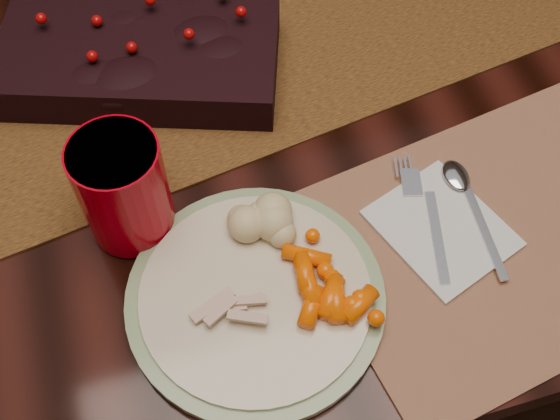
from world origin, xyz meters
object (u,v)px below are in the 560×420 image
object	(u,v)px
dinner_plate	(255,297)
red_cup	(123,189)
placemat_main	(506,235)
mashed_potatoes	(257,224)
napkin	(442,228)
baby_carrots	(331,276)
turkey_shreds	(230,310)
dining_table	(248,221)
centerpiece	(138,54)

from	to	relation	value
dinner_plate	red_cup	distance (m)	0.18
placemat_main	mashed_potatoes	size ratio (longest dim) A/B	5.33
napkin	red_cup	world-z (taller)	red_cup
baby_carrots	red_cup	size ratio (longest dim) A/B	0.89
turkey_shreds	placemat_main	bearing A→B (deg)	2.61
dining_table	mashed_potatoes	bearing A→B (deg)	-99.24
centerpiece	dining_table	bearing A→B (deg)	-11.63
dining_table	dinner_plate	distance (m)	0.51
dining_table	centerpiece	size ratio (longest dim) A/B	5.22
baby_carrots	turkey_shreds	xyz separation A→B (m)	(-0.11, -0.01, -0.00)
dining_table	napkin	distance (m)	0.51
dining_table	napkin	size ratio (longest dim) A/B	12.91
dining_table	placemat_main	xyz separation A→B (m)	(0.22, -0.33, 0.38)
centerpiece	red_cup	size ratio (longest dim) A/B	2.70
dinner_plate	centerpiece	bearing A→B (deg)	99.08
mashed_potatoes	napkin	size ratio (longest dim) A/B	0.56
centerpiece	turkey_shreds	world-z (taller)	centerpiece
placemat_main	napkin	size ratio (longest dim) A/B	2.99
turkey_shreds	red_cup	bearing A→B (deg)	117.37
dinner_plate	napkin	distance (m)	0.22
baby_carrots	napkin	distance (m)	0.15
baby_carrots	red_cup	distance (m)	0.23
placemat_main	napkin	xyz separation A→B (m)	(-0.07, 0.03, 0.00)
placemat_main	red_cup	size ratio (longest dim) A/B	3.26
centerpiece	napkin	xyz separation A→B (m)	(0.27, -0.32, -0.03)
mashed_potatoes	turkey_shreds	xyz separation A→B (m)	(-0.05, -0.08, -0.01)
centerpiece	turkey_shreds	distance (m)	0.37
napkin	placemat_main	bearing A→B (deg)	-40.80
centerpiece	mashed_potatoes	world-z (taller)	centerpiece
dining_table	baby_carrots	bearing A→B (deg)	-87.39
dining_table	mashed_potatoes	size ratio (longest dim) A/B	23.02
placemat_main	red_cup	bearing A→B (deg)	151.51
dining_table	placemat_main	size ratio (longest dim) A/B	4.32
mashed_potatoes	turkey_shreds	distance (m)	0.10
baby_carrots	turkey_shreds	size ratio (longest dim) A/B	1.49
dinner_plate	baby_carrots	xyz separation A→B (m)	(0.08, -0.01, 0.02)
placemat_main	dinner_plate	distance (m)	0.29
baby_carrots	dining_table	bearing A→B (deg)	92.61
dinner_plate	napkin	world-z (taller)	dinner_plate
mashed_potatoes	turkey_shreds	world-z (taller)	mashed_potatoes
dinner_plate	turkey_shreds	bearing A→B (deg)	-152.60
placemat_main	baby_carrots	distance (m)	0.21
placemat_main	napkin	distance (m)	0.07
turkey_shreds	napkin	xyz separation A→B (m)	(0.25, 0.04, -0.02)
dinner_plate	mashed_potatoes	bearing A→B (deg)	72.41
placemat_main	baby_carrots	size ratio (longest dim) A/B	3.64
centerpiece	napkin	world-z (taller)	centerpiece
napkin	baby_carrots	bearing A→B (deg)	173.15
dining_table	mashed_potatoes	world-z (taller)	mashed_potatoes
dining_table	dinner_plate	bearing A→B (deg)	-100.98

